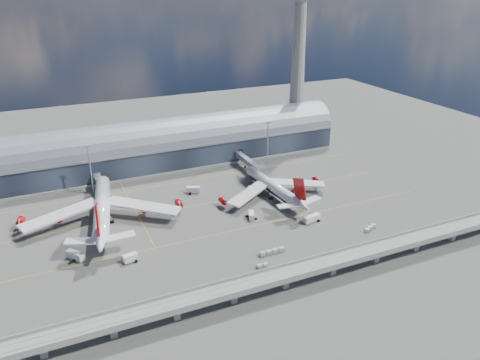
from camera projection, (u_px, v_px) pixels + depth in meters
name	position (u px, v px, depth m)	size (l,w,h in m)	color
ground	(225.00, 220.00, 212.11)	(500.00, 500.00, 0.00)	#474744
taxi_lines	(208.00, 201.00, 230.60)	(200.00, 80.12, 0.01)	gold
terminal	(174.00, 146.00, 272.86)	(200.00, 30.00, 28.00)	#1D2431
control_tower	(298.00, 64.00, 293.27)	(19.00, 19.00, 103.00)	gray
guideway	(285.00, 275.00, 163.99)	(220.00, 8.50, 7.20)	gray
floodlight_mast_left	(90.00, 168.00, 233.80)	(3.00, 0.70, 25.70)	gray
floodlight_mast_right	(268.00, 142.00, 271.65)	(3.00, 0.70, 25.70)	gray
airliner_left	(102.00, 209.00, 208.03)	(72.20, 76.00, 23.23)	white
airliner_right	(274.00, 187.00, 233.63)	(57.92, 60.54, 19.21)	white
jet_bridge_left	(100.00, 184.00, 236.84)	(4.40, 28.00, 7.25)	gray
jet_bridge_right	(248.00, 161.00, 266.27)	(4.40, 32.00, 7.25)	gray
service_truck_0	(75.00, 256.00, 182.09)	(6.80, 7.93, 3.29)	silver
service_truck_1	(130.00, 258.00, 180.69)	(5.94, 3.60, 3.22)	silver
service_truck_2	(312.00, 218.00, 210.50)	(8.88, 4.16, 3.10)	silver
service_truck_3	(251.00, 215.00, 213.54)	(4.37, 6.44, 2.91)	silver
service_truck_4	(252.00, 190.00, 238.56)	(3.08, 5.55, 3.10)	silver
service_truck_5	(193.00, 190.00, 238.93)	(7.30, 5.14, 3.30)	silver
cargo_train_0	(262.00, 266.00, 177.22)	(4.56, 1.77, 1.52)	gray
cargo_train_1	(272.00, 252.00, 186.05)	(11.06, 1.76, 1.84)	gray
cargo_train_2	(370.00, 228.00, 203.72)	(7.58, 4.41, 1.69)	gray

